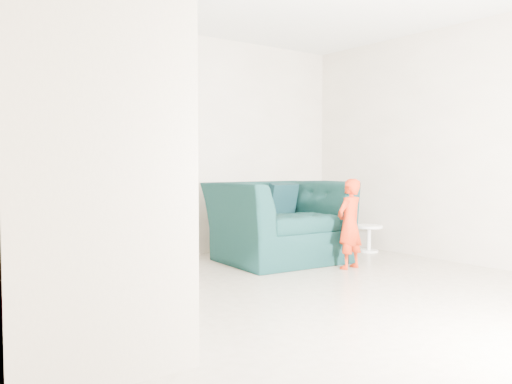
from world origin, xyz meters
The scene contains 10 objects.
floor centered at (0.00, 0.00, 0.00)m, with size 5.50×5.50×0.00m, color gray.
back_wall centered at (0.00, 2.75, 1.35)m, with size 5.00×5.00×0.00m, color #AC9F8C.
right_wall centered at (2.50, 0.00, 1.35)m, with size 5.50×5.50×0.00m, color #AC9F8C.
armchair centered at (0.93, 1.81, 0.46)m, with size 1.42×1.24×0.92m, color black.
toddler centered at (1.24, 0.98, 0.48)m, with size 0.35×0.23×0.97m, color #97040D.
side_table centered at (2.25, 1.61, 0.23)m, with size 0.34×0.34×0.34m.
staircase centered at (-2.00, 0.55, 0.95)m, with size 1.02×3.03×3.62m.
cushion centered at (1.17, 2.03, 0.71)m, with size 0.38×0.11×0.36m, color black.
throw centered at (0.34, 1.74, 0.58)m, with size 0.05×0.49×0.55m, color black.
phone centered at (1.32, 0.98, 0.84)m, with size 0.02×0.05×0.10m, color black.
Camera 1 is at (-3.00, -3.06, 1.13)m, focal length 38.00 mm.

